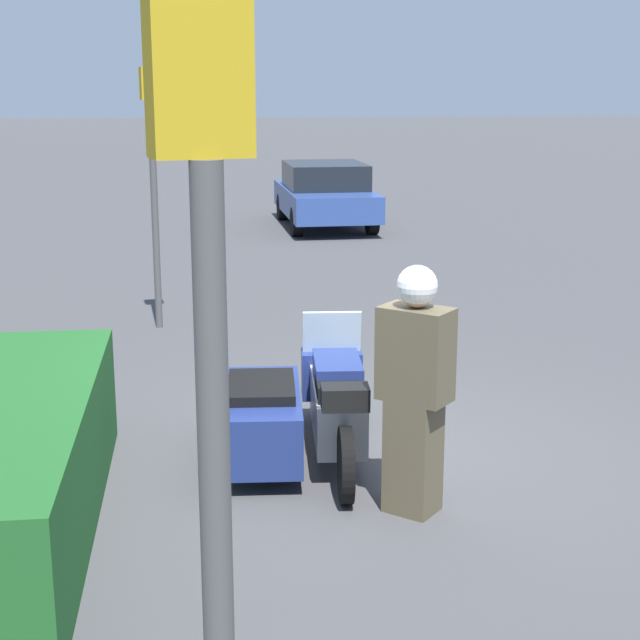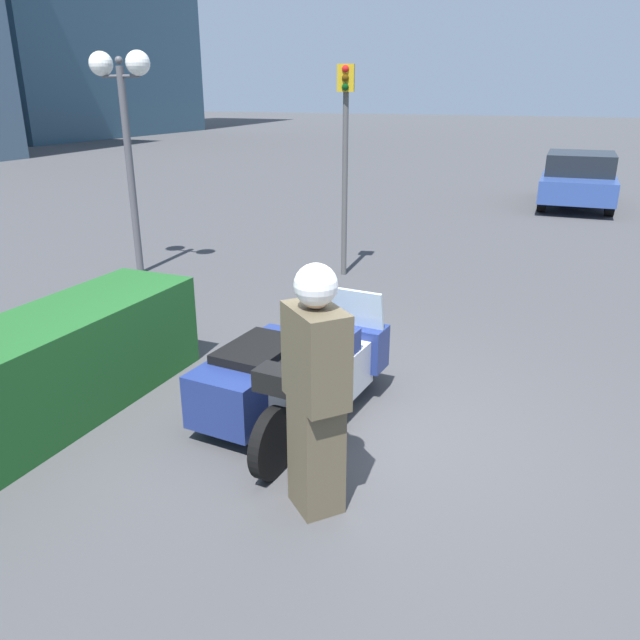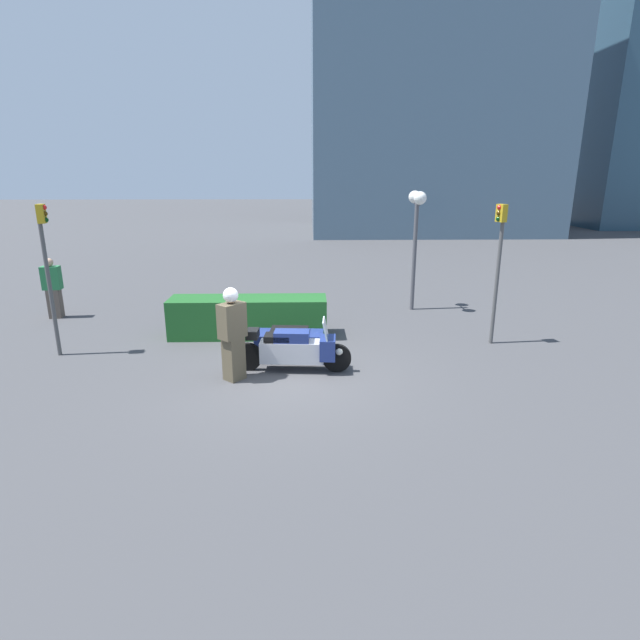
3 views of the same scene
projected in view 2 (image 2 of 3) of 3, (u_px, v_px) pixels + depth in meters
ground_plane at (348, 432)px, 5.75m from camera, size 160.00×160.00×0.00m
police_motorcycle at (293, 372)px, 5.92m from camera, size 2.48×1.37×1.14m
officer_rider at (316, 386)px, 4.40m from camera, size 0.57×0.60×1.90m
hedge_bush_curbside at (26, 382)px, 5.61m from camera, size 3.96×0.98×1.00m
twin_lamp_post at (123, 99)px, 9.80m from camera, size 0.37×1.09×3.55m
traffic_light_near at (345, 141)px, 9.90m from camera, size 0.22×0.29×3.34m
parked_car_background at (578, 178)px, 16.78m from camera, size 4.10×1.96×1.41m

